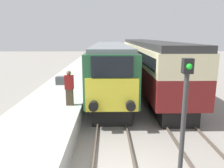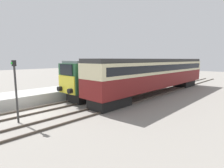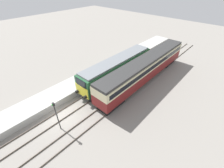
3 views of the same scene
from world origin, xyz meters
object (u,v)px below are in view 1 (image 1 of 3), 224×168
Objects in this scene: locomotive at (110,66)px; person_on_platform at (69,88)px; passenger_carriage at (147,59)px; luggage_crate at (61,80)px; signal_post at (183,123)px.

person_on_platform is at bearing -110.06° from locomotive.
passenger_carriage is at bearing 40.23° from locomotive.
signal_post is at bearing -63.71° from luggage_crate.
passenger_carriage is 14.81m from signal_post.
luggage_crate is at bearing 106.74° from person_on_platform.
locomotive is at bearing 69.94° from person_on_platform.
passenger_carriage is at bearing 28.11° from luggage_crate.
passenger_carriage is at bearing 57.74° from person_on_platform.
locomotive is 21.12× the size of luggage_crate.
signal_post is 12.23m from luggage_crate.
signal_post is (-1.70, -14.71, -0.12)m from passenger_carriage.
locomotive is 6.35m from person_on_platform.
passenger_carriage is 29.22× the size of luggage_crate.
passenger_carriage is (3.40, 2.88, 0.30)m from locomotive.
person_on_platform is 5.31m from luggage_crate.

